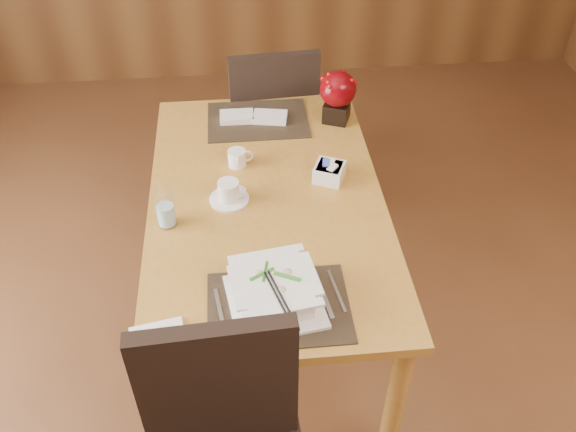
{
  "coord_description": "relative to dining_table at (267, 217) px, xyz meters",
  "views": [
    {
      "loc": [
        -0.09,
        -1.2,
        2.24
      ],
      "look_at": [
        0.06,
        0.35,
        0.87
      ],
      "focal_mm": 38.0,
      "sensor_mm": 36.0,
      "label": 1
    }
  ],
  "objects": [
    {
      "name": "sugar_caddy",
      "position": [
        0.26,
        0.09,
        0.13
      ],
      "size": [
        0.15,
        0.15,
        0.07
      ],
      "primitive_type": "cube",
      "rotation": [
        0.0,
        0.0,
        -0.41
      ],
      "color": "white",
      "rests_on": "dining_table"
    },
    {
      "name": "napkins_far",
      "position": [
        -0.01,
        0.55,
        0.12
      ],
      "size": [
        0.31,
        0.14,
        0.03
      ],
      "primitive_type": null,
      "rotation": [
        0.0,
        0.0,
        -0.12
      ],
      "color": "white",
      "rests_on": "dining_table"
    },
    {
      "name": "creamer_jug",
      "position": [
        -0.1,
        0.22,
        0.13
      ],
      "size": [
        0.11,
        0.11,
        0.07
      ],
      "primitive_type": null,
      "rotation": [
        0.0,
        0.0,
        0.12
      ],
      "color": "white",
      "rests_on": "dining_table"
    },
    {
      "name": "coffee_cup",
      "position": [
        -0.14,
        -0.0,
        0.13
      ],
      "size": [
        0.15,
        0.15,
        0.09
      ],
      "rotation": [
        0.0,
        0.0,
        -0.28
      ],
      "color": "white",
      "rests_on": "dining_table"
    },
    {
      "name": "soup_setting",
      "position": [
        -0.01,
        -0.53,
        0.15
      ],
      "size": [
        0.33,
        0.33,
        0.12
      ],
      "rotation": [
        0.0,
        0.0,
        0.15
      ],
      "color": "white",
      "rests_on": "dining_table"
    },
    {
      "name": "far_chair",
      "position": [
        0.09,
        0.88,
        -0.11
      ],
      "size": [
        0.48,
        0.48,
        0.96
      ],
      "rotation": [
        0.0,
        0.0,
        3.21
      ],
      "color": "black",
      "rests_on": "ground"
    },
    {
      "name": "placemat_near",
      "position": [
        0.0,
        -0.55,
        0.1
      ],
      "size": [
        0.45,
        0.33,
        0.01
      ],
      "primitive_type": "cube",
      "color": "black",
      "rests_on": "dining_table"
    },
    {
      "name": "placemat_far",
      "position": [
        0.0,
        0.55,
        0.1
      ],
      "size": [
        0.45,
        0.33,
        0.01
      ],
      "primitive_type": "cube",
      "color": "black",
      "rests_on": "dining_table"
    },
    {
      "name": "water_glass",
      "position": [
        -0.37,
        -0.12,
        0.18
      ],
      "size": [
        0.09,
        0.09,
        0.16
      ],
      "primitive_type": "cylinder",
      "rotation": [
        0.0,
        0.0,
        -0.31
      ],
      "color": "white",
      "rests_on": "dining_table"
    },
    {
      "name": "dining_table",
      "position": [
        0.0,
        0.0,
        0.0
      ],
      "size": [
        0.9,
        1.5,
        0.75
      ],
      "color": "#B68132",
      "rests_on": "ground"
    },
    {
      "name": "berry_decor",
      "position": [
        0.35,
        0.52,
        0.23
      ],
      "size": [
        0.16,
        0.16,
        0.24
      ],
      "rotation": [
        0.0,
        0.0,
        -0.38
      ],
      "color": "black",
      "rests_on": "dining_table"
    },
    {
      "name": "bread_plate",
      "position": [
        -0.37,
        -0.66,
        0.1
      ],
      "size": [
        0.19,
        0.19,
        0.01
      ],
      "primitive_type": "cube",
      "rotation": [
        0.0,
        0.0,
        0.19
      ],
      "color": "white",
      "rests_on": "dining_table"
    }
  ]
}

